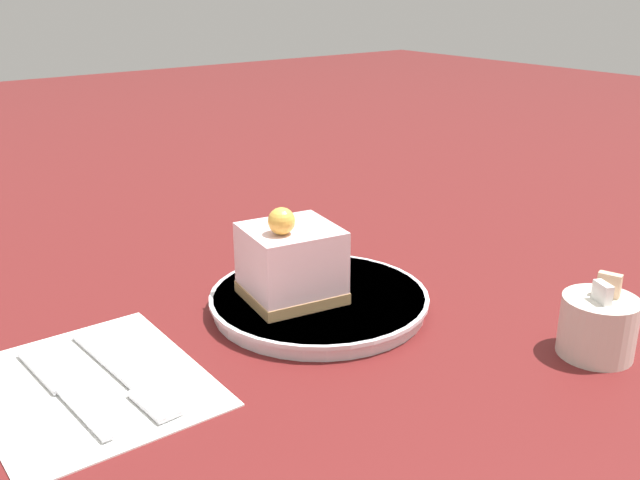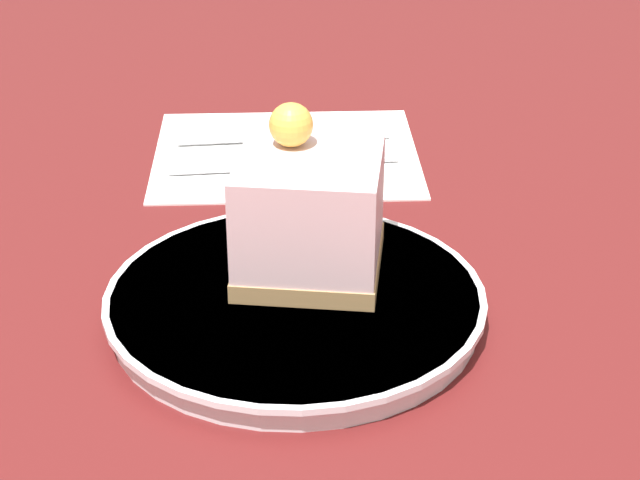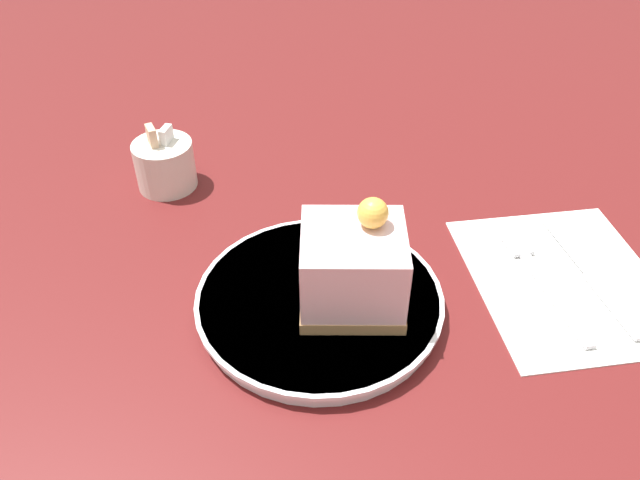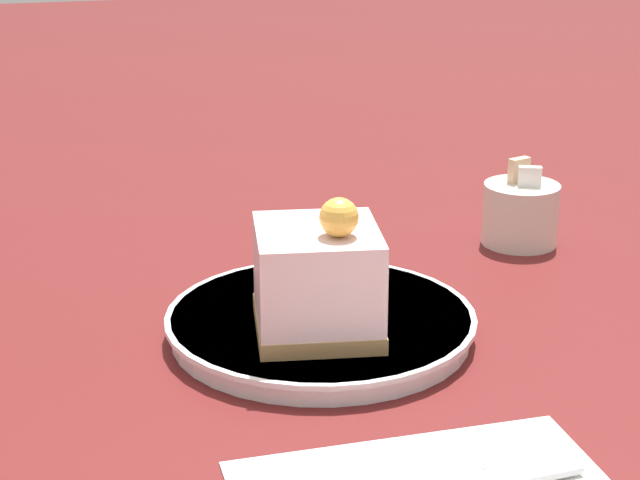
% 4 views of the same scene
% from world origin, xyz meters
% --- Properties ---
extents(ground_plane, '(4.00, 4.00, 0.00)m').
position_xyz_m(ground_plane, '(0.00, 0.00, 0.00)').
color(ground_plane, '#5B1919').
extents(plate, '(0.23, 0.23, 0.02)m').
position_xyz_m(plate, '(0.01, 0.00, 0.01)').
color(plate, white).
rests_on(plate, ground_plane).
extents(cake_slice, '(0.10, 0.10, 0.10)m').
position_xyz_m(cake_slice, '(0.04, -0.01, 0.06)').
color(cake_slice, '#AD8451').
rests_on(cake_slice, plate).
extents(napkin, '(0.18, 0.21, 0.00)m').
position_xyz_m(napkin, '(0.25, 0.00, 0.00)').
color(napkin, white).
rests_on(napkin, ground_plane).
extents(fork, '(0.03, 0.18, 0.00)m').
position_xyz_m(fork, '(0.23, 0.02, 0.01)').
color(fork, silver).
rests_on(fork, napkin).
extents(knife, '(0.02, 0.17, 0.00)m').
position_xyz_m(knife, '(0.28, -0.01, 0.01)').
color(knife, silver).
rests_on(knife, napkin).
extents(sugar_bowl, '(0.07, 0.07, 0.08)m').
position_xyz_m(sugar_bowl, '(-0.13, 0.23, 0.03)').
color(sugar_bowl, silver).
rests_on(sugar_bowl, ground_plane).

